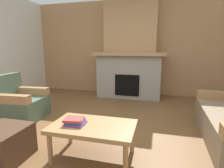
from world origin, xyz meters
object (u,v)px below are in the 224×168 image
(armchair, at_px, (20,104))
(ottoman, at_px, (4,144))
(fireplace, at_px, (130,55))
(coffee_table, at_px, (93,129))

(armchair, relative_size, ottoman, 1.63)
(fireplace, height_order, ottoman, fireplace)
(fireplace, height_order, armchair, fireplace)
(fireplace, xyz_separation_m, armchair, (-1.75, -2.23, -0.87))
(fireplace, distance_m, armchair, 2.96)
(armchair, height_order, ottoman, armchair)
(fireplace, bearing_deg, armchair, -128.18)
(coffee_table, bearing_deg, ottoman, -163.87)
(armchair, xyz_separation_m, coffee_table, (1.81, -0.84, 0.08))
(fireplace, distance_m, coffee_table, 3.17)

